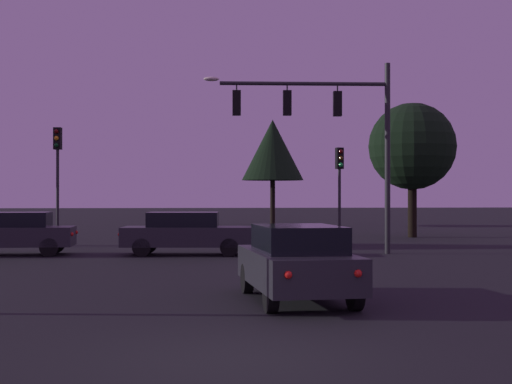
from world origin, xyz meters
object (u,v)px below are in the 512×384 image
object	(u,v)px
traffic_light_corner_left	(340,176)
car_nearside_lane	(297,262)
tree_center_horizon	(412,147)
car_crossing_right	(186,232)
tree_behind_sign	(273,150)
traffic_light_corner_right	(57,163)
traffic_signal_mast_arm	(329,122)
car_crossing_left	(12,233)

from	to	relation	value
traffic_light_corner_left	car_nearside_lane	xyz separation A→B (m)	(-4.02, -15.49, -2.14)
car_nearside_lane	tree_center_horizon	size ratio (longest dim) A/B	0.62
car_crossing_right	tree_behind_sign	size ratio (longest dim) A/B	0.64
car_crossing_right	tree_center_horizon	xyz separation A→B (m)	(11.19, 9.65, 3.77)
traffic_light_corner_left	traffic_light_corner_right	world-z (taller)	traffic_light_corner_right
car_crossing_right	tree_behind_sign	bearing A→B (deg)	76.61
traffic_light_corner_left	car_crossing_right	bearing A→B (deg)	-146.28
traffic_signal_mast_arm	traffic_light_corner_right	world-z (taller)	traffic_signal_mast_arm
traffic_signal_mast_arm	traffic_light_corner_right	bearing A→B (deg)	158.15
car_crossing_right	tree_center_horizon	distance (m)	15.25
traffic_light_corner_right	tree_behind_sign	size ratio (longest dim) A/B	0.66
car_crossing_left	traffic_light_corner_left	bearing A→B (deg)	17.09
traffic_light_corner_right	car_nearside_lane	xyz separation A→B (m)	(7.67, -15.46, -2.64)
traffic_light_corner_right	car_crossing_right	xyz separation A→B (m)	(5.30, -4.22, -2.64)
car_nearside_lane	car_crossing_right	world-z (taller)	same
traffic_signal_mast_arm	car_crossing_left	distance (m)	11.95
traffic_signal_mast_arm	car_crossing_left	size ratio (longest dim) A/B	1.56
tree_behind_sign	tree_center_horizon	distance (m)	14.97
traffic_light_corner_left	car_crossing_left	world-z (taller)	traffic_light_corner_left
traffic_light_corner_left	car_nearside_lane	bearing A→B (deg)	-104.54
car_nearside_lane	traffic_signal_mast_arm	bearing A→B (deg)	76.23
tree_behind_sign	traffic_light_corner_left	bearing A→B (deg)	-87.67
traffic_signal_mast_arm	traffic_light_corner_left	distance (m)	4.77
tree_center_horizon	car_nearside_lane	bearing A→B (deg)	-112.91
traffic_light_corner_left	tree_behind_sign	size ratio (longest dim) A/B	0.56
car_crossing_left	traffic_light_corner_right	bearing A→B (deg)	77.77
traffic_light_corner_right	car_crossing_left	distance (m)	4.71
car_crossing_left	tree_behind_sign	bearing A→B (deg)	63.09
traffic_light_corner_right	tree_center_horizon	distance (m)	17.40
car_crossing_right	tree_center_horizon	bearing A→B (deg)	40.78
car_nearside_lane	tree_center_horizon	distance (m)	22.98
traffic_light_corner_left	tree_behind_sign	world-z (taller)	tree_behind_sign
car_crossing_right	traffic_light_corner_right	bearing A→B (deg)	141.46
car_nearside_lane	car_crossing_left	distance (m)	14.42
car_crossing_left	car_crossing_right	xyz separation A→B (m)	(6.13, -0.41, 0.00)
traffic_light_corner_right	car_crossing_left	xyz separation A→B (m)	(-0.83, -3.81, -2.64)
car_crossing_right	traffic_light_corner_left	bearing A→B (deg)	33.72
car_crossing_left	tree_behind_sign	size ratio (longest dim) A/B	0.60
traffic_signal_mast_arm	tree_behind_sign	size ratio (longest dim) A/B	0.94
traffic_light_corner_left	car_crossing_right	xyz separation A→B (m)	(-6.38, -4.26, -2.14)
traffic_signal_mast_arm	car_nearside_lane	bearing A→B (deg)	-103.77
traffic_light_corner_right	car_nearside_lane	world-z (taller)	traffic_light_corner_right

